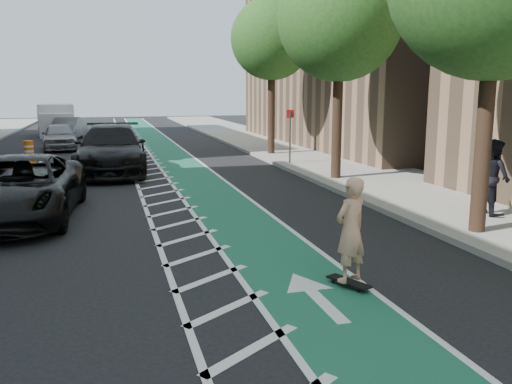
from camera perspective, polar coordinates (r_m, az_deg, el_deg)
name	(u,v)px	position (r m, az deg, el deg)	size (l,w,h in m)	color
ground	(122,262)	(11.02, -13.89, -7.19)	(120.00, 120.00, 0.00)	black
bike_lane	(194,177)	(21.02, -6.57, 1.55)	(2.00, 90.00, 0.01)	#185441
buffer_strip	(154,179)	(20.84, -10.65, 1.35)	(1.40, 90.00, 0.01)	silver
sidewalk_right	(348,169)	(22.91, 9.70, 2.39)	(5.00, 90.00, 0.15)	gray
curb_right	(293,171)	(21.99, 3.91, 2.19)	(0.12, 90.00, 0.16)	gray
tree_r_c	(336,20)	(20.35, 8.45, 17.50)	(4.20, 4.20, 7.90)	#382619
tree_r_d	(270,40)	(27.82, 1.53, 15.75)	(4.20, 4.20, 7.90)	#382619
sign_post	(290,136)	(23.90, 3.60, 5.95)	(0.35, 0.08, 2.47)	#4C4C4C
skateboard	(349,282)	(9.52, 9.75, -9.32)	(0.56, 0.87, 0.11)	black
skateboarder	(351,230)	(9.25, 9.93, -3.95)	(0.66, 0.43, 1.80)	tan
suv_near	(20,189)	(15.22, -23.62, 0.34)	(2.74, 5.94, 1.65)	black
suv_far	(111,149)	(22.71, -14.98, 4.37)	(2.70, 6.64, 1.93)	black
car_silver	(59,136)	(32.55, -20.00, 5.54)	(1.78, 4.44, 1.51)	gray
car_grey	(67,129)	(38.79, -19.26, 6.31)	(1.59, 4.57, 1.51)	slate
pedestrian	(493,177)	(15.18, 23.69, 1.46)	(0.95, 0.74, 1.95)	black
box_truck	(56,121)	(42.96, -20.27, 7.01)	(2.80, 5.60, 2.27)	silver
barrel_b	(28,173)	(20.38, -22.87, 1.85)	(0.75, 0.75, 1.03)	orange
barrel_c	(29,149)	(29.90, -22.80, 4.21)	(0.58, 0.58, 0.79)	orange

